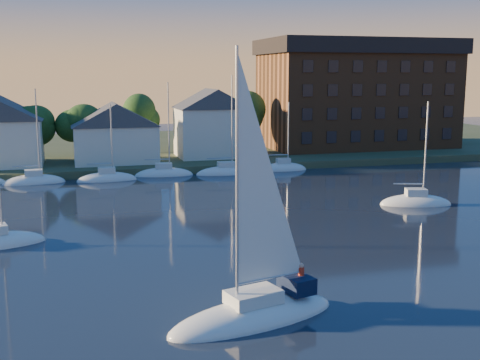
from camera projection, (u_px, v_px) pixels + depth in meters
name	position (u px, v px, depth m)	size (l,w,h in m)	color
ground	(325.00, 335.00, 30.19)	(260.00, 260.00, 0.00)	black
shoreline_land	(144.00, 151.00, 101.24)	(160.00, 50.00, 2.00)	#344226
wooden_dock	(165.00, 173.00, 79.45)	(120.00, 3.00, 1.00)	brown
clubhouse_centre	(115.00, 132.00, 81.68)	(11.55, 8.40, 8.08)	silver
clubhouse_east	(212.00, 122.00, 87.18)	(10.50, 8.40, 9.80)	silver
condo_block	(357.00, 93.00, 99.12)	(31.00, 17.00, 17.40)	brown
tree_line	(166.00, 113.00, 89.15)	(93.40, 5.40, 8.90)	#332117
moored_fleet	(72.00, 180.00, 73.38)	(63.50, 2.40, 12.05)	silver
hero_sailboat	(256.00, 308.00, 32.07)	(10.52, 5.67, 15.42)	silver
drifting_sailboat_right	(416.00, 204.00, 60.11)	(7.54, 4.34, 11.39)	silver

